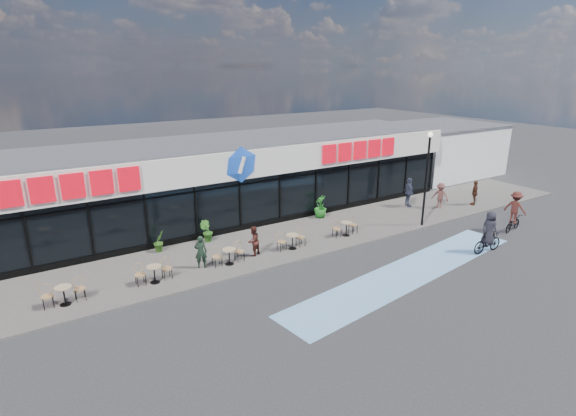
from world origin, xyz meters
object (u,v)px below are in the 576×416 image
(patron_right, at_px, (253,241))
(cyclist_a, at_px, (488,236))
(lamp_post, at_px, (427,171))
(cyclist_b, at_px, (514,214))
(patron_left, at_px, (201,252))
(pedestrian_a, at_px, (440,196))
(potted_plant_right, at_px, (320,207))
(potted_plant_mid, at_px, (207,231))
(pedestrian_c, at_px, (475,193))
(pedestrian_b, at_px, (409,192))
(potted_plant_left, at_px, (159,241))

(patron_right, height_order, cyclist_a, cyclist_a)
(lamp_post, distance_m, cyclist_b, 5.30)
(lamp_post, relative_size, patron_right, 3.62)
(patron_left, height_order, cyclist_b, cyclist_b)
(lamp_post, distance_m, pedestrian_a, 4.42)
(lamp_post, relative_size, cyclist_a, 2.50)
(potted_plant_right, height_order, pedestrian_a, pedestrian_a)
(potted_plant_mid, bearing_deg, pedestrian_c, -10.79)
(lamp_post, bearing_deg, cyclist_a, -92.57)
(patron_left, bearing_deg, cyclist_a, -179.82)
(lamp_post, relative_size, pedestrian_c, 3.25)
(cyclist_a, bearing_deg, potted_plant_right, 114.54)
(patron_right, bearing_deg, patron_left, -22.98)
(lamp_post, distance_m, pedestrian_b, 4.13)
(potted_plant_right, distance_m, pedestrian_b, 6.13)
(cyclist_b, bearing_deg, pedestrian_b, 105.80)
(cyclist_a, bearing_deg, lamp_post, 87.43)
(pedestrian_a, bearing_deg, cyclist_a, -54.57)
(potted_plant_left, height_order, potted_plant_mid, potted_plant_mid)
(cyclist_a, bearing_deg, pedestrian_b, 73.31)
(lamp_post, bearing_deg, pedestrian_a, 25.73)
(patron_left, xyz_separation_m, pedestrian_b, (14.60, 1.57, 0.19))
(patron_left, relative_size, pedestrian_b, 0.80)
(potted_plant_right, xyz_separation_m, cyclist_b, (7.70, -7.31, 0.24))
(lamp_post, height_order, potted_plant_mid, lamp_post)
(potted_plant_mid, bearing_deg, potted_plant_left, 179.64)
(patron_right, xyz_separation_m, pedestrian_c, (15.88, -0.40, 0.08))
(lamp_post, relative_size, pedestrian_b, 2.80)
(patron_right, bearing_deg, potted_plant_mid, -89.62)
(patron_left, xyz_separation_m, cyclist_b, (16.31, -4.48, 0.15))
(pedestrian_a, distance_m, pedestrian_b, 1.94)
(lamp_post, xyz_separation_m, pedestrian_a, (3.41, 1.64, -2.30))
(potted_plant_mid, height_order, pedestrian_c, pedestrian_c)
(pedestrian_c, xyz_separation_m, cyclist_b, (-2.17, -4.04, 0.09))
(pedestrian_a, xyz_separation_m, pedestrian_c, (2.43, -0.73, -0.00))
(patron_right, relative_size, pedestrian_a, 0.89)
(potted_plant_left, distance_m, potted_plant_mid, 2.44)
(potted_plant_left, distance_m, pedestrian_a, 17.26)
(potted_plant_left, relative_size, patron_left, 0.68)
(pedestrian_b, bearing_deg, pedestrian_a, -111.86)
(patron_right, xyz_separation_m, pedestrian_b, (12.00, 1.61, 0.21))
(potted_plant_left, distance_m, cyclist_b, 18.81)
(pedestrian_a, relative_size, cyclist_b, 0.72)
(potted_plant_left, bearing_deg, potted_plant_right, 0.04)
(potted_plant_right, height_order, patron_right, patron_right)
(cyclist_b, bearing_deg, cyclist_a, -163.95)
(patron_right, distance_m, pedestrian_a, 13.46)
(patron_right, bearing_deg, pedestrian_c, 156.55)
(potted_plant_mid, distance_m, pedestrian_b, 13.24)
(potted_plant_mid, bearing_deg, cyclist_b, -26.09)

